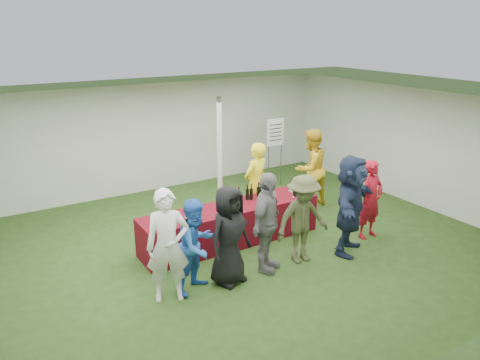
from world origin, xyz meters
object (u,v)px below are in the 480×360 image
wine_list_sign (275,137)px  customer_1 (197,245)px  dump_bucket (306,190)px  customer_6 (371,199)px  staff_back (310,169)px  serving_table (231,225)px  customer_3 (267,223)px  customer_4 (303,219)px  customer_0 (168,246)px  customer_2 (229,235)px  staff_pourer (256,184)px  customer_5 (350,205)px

wine_list_sign → customer_1: wine_list_sign is taller
dump_bucket → customer_6: customer_6 is taller
wine_list_sign → staff_back: bearing=-94.9°
serving_table → customer_3: (-0.04, -1.25, 0.51)m
staff_back → customer_4: size_ratio=1.13×
customer_0 → customer_3: (1.77, -0.04, -0.01)m
staff_back → customer_4: 2.74m
customer_0 → serving_table: bearing=53.4°
customer_2 → customer_4: 1.46m
staff_pourer → customer_4: bearing=65.0°
wine_list_sign → customer_3: bearing=-127.2°
wine_list_sign → customer_0: 5.71m
staff_back → customer_1: 4.30m
wine_list_sign → staff_back: size_ratio=0.98×
serving_table → customer_3: 1.35m
serving_table → customer_2: bearing=-121.6°
dump_bucket → staff_back: size_ratio=0.14×
staff_pourer → staff_back: bearing=169.0°
customer_0 → customer_6: (4.29, 0.01, -0.10)m
wine_list_sign → customer_1: size_ratio=1.17×
staff_pourer → customer_3: size_ratio=1.01×
customer_1 → customer_2: (0.55, -0.07, 0.07)m
customer_1 → customer_3: customer_3 is taller
customer_0 → customer_2: size_ratio=1.07×
serving_table → customer_3: size_ratio=2.04×
customer_3 → customer_4: (0.73, -0.06, -0.07)m
customer_6 → wine_list_sign: bearing=81.4°
customer_1 → customer_4: bearing=-27.4°
dump_bucket → customer_3: 1.97m
staff_pourer → customer_5: customer_5 is taller
customer_6 → customer_4: bearing=178.0°
customer_6 → customer_5: bearing=-167.3°
staff_pourer → customer_5: 2.11m
customer_0 → customer_4: size_ratio=1.10×
dump_bucket → serving_table: bearing=172.4°
dump_bucket → staff_back: (0.88, 0.94, 0.08)m
customer_0 → customer_6: customer_0 is taller
staff_pourer → staff_back: 1.67m
serving_table → customer_1: size_ratio=2.34×
customer_3 → dump_bucket: bearing=-3.9°
dump_bucket → customer_3: customer_3 is taller
wine_list_sign → customer_2: wine_list_sign is taller
serving_table → staff_pourer: bearing=29.2°
customer_0 → customer_6: bearing=19.8°
wine_list_sign → customer_6: 3.56m
staff_back → customer_6: (-0.06, -1.92, -0.12)m
wine_list_sign → customer_3: wine_list_sign is taller
dump_bucket → staff_pourer: staff_pourer is taller
serving_table → staff_back: 2.69m
staff_back → customer_6: 1.93m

